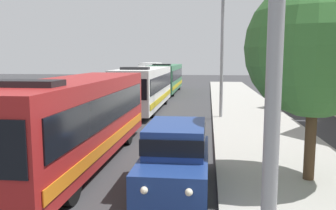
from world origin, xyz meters
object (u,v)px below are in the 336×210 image
at_px(bus_second_in_line, 145,87).
at_px(bus_middle, 166,77).
at_px(box_truck_oncoming, 150,73).
at_px(streetlamp_mid, 222,30).
at_px(bus_lead, 77,118).
at_px(roadside_tree, 315,48).
at_px(white_suv, 176,154).

height_order(bus_second_in_line, bus_middle, same).
height_order(box_truck_oncoming, streetlamp_mid, streetlamp_mid).
bearing_deg(bus_lead, bus_second_in_line, 90.00).
distance_m(bus_lead, roadside_tree, 8.07).
relative_size(bus_middle, white_suv, 2.71).
height_order(box_truck_oncoming, roadside_tree, roadside_tree).
xyz_separation_m(bus_middle, box_truck_oncoming, (-3.30, 8.97, 0.01)).
bearing_deg(streetlamp_mid, bus_middle, 108.17).
bearing_deg(streetlamp_mid, roadside_tree, -78.66).
relative_size(bus_lead, bus_second_in_line, 0.97).
bearing_deg(bus_second_in_line, box_truck_oncoming, 98.54).
bearing_deg(bus_second_in_line, bus_lead, -90.00).
bearing_deg(streetlamp_mid, bus_second_in_line, 147.51).
relative_size(bus_lead, roadside_tree, 1.87).
bearing_deg(bus_middle, streetlamp_mid, -71.83).
bearing_deg(box_truck_oncoming, roadside_tree, -73.35).
bearing_deg(bus_lead, bus_middle, 90.00).
bearing_deg(bus_middle, white_suv, -82.59).
xyz_separation_m(box_truck_oncoming, streetlamp_mid, (8.70, -25.42, 3.73)).
distance_m(bus_lead, bus_middle, 26.50).
height_order(white_suv, roadside_tree, roadside_tree).
bearing_deg(bus_lead, white_suv, -27.87).
relative_size(bus_lead, white_suv, 2.46).
relative_size(bus_middle, roadside_tree, 2.07).
relative_size(bus_lead, streetlamp_mid, 1.27).
xyz_separation_m(bus_lead, box_truck_oncoming, (-3.30, 35.46, 0.02)).
bearing_deg(box_truck_oncoming, bus_middle, -69.79).
height_order(bus_lead, white_suv, bus_lead).
bearing_deg(bus_second_in_line, roadside_tree, -62.39).
bearing_deg(roadside_tree, bus_lead, 171.63).
distance_m(bus_second_in_line, box_truck_oncoming, 22.23).
xyz_separation_m(bus_second_in_line, white_suv, (3.70, -15.44, -0.66)).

